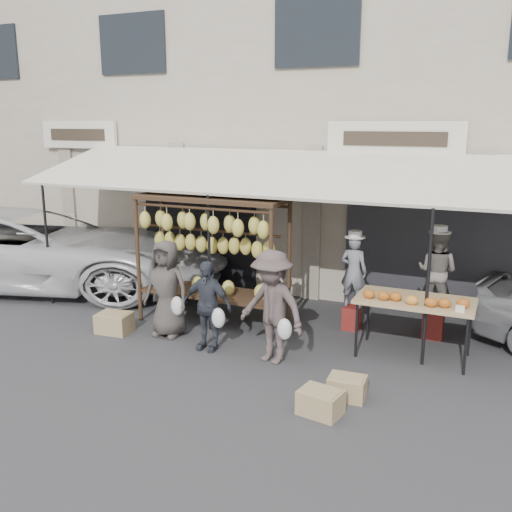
{
  "coord_description": "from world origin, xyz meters",
  "views": [
    {
      "loc": [
        3.43,
        -6.88,
        3.48
      ],
      "look_at": [
        -0.27,
        1.4,
        1.3
      ],
      "focal_mm": 40.0,
      "sensor_mm": 36.0,
      "label": 1
    }
  ],
  "objects_px": {
    "banana_rack": "(210,236)",
    "customer_right": "(272,307)",
    "customer_mid": "(207,305)",
    "crate_near_b": "(347,387)",
    "vendor_right": "(437,271)",
    "van": "(19,229)",
    "vendor_left": "(354,271)",
    "crate_near_a": "(320,402)",
    "crate_far": "(114,323)",
    "produce_table": "(415,302)",
    "customer_left": "(167,289)"
  },
  "relations": [
    {
      "from": "banana_rack",
      "to": "customer_right",
      "type": "height_order",
      "value": "banana_rack"
    },
    {
      "from": "customer_mid",
      "to": "crate_near_b",
      "type": "xyz_separation_m",
      "value": [
        2.41,
        -0.7,
        -0.56
      ]
    },
    {
      "from": "vendor_right",
      "to": "customer_mid",
      "type": "height_order",
      "value": "vendor_right"
    },
    {
      "from": "crate_near_b",
      "to": "van",
      "type": "relative_size",
      "value": 0.08
    },
    {
      "from": "vendor_left",
      "to": "van",
      "type": "height_order",
      "value": "van"
    },
    {
      "from": "vendor_right",
      "to": "customer_right",
      "type": "bearing_deg",
      "value": 57.0
    },
    {
      "from": "crate_near_a",
      "to": "crate_far",
      "type": "height_order",
      "value": "crate_far"
    },
    {
      "from": "produce_table",
      "to": "vendor_left",
      "type": "height_order",
      "value": "vendor_left"
    },
    {
      "from": "vendor_left",
      "to": "crate_near_b",
      "type": "distance_m",
      "value": 2.66
    },
    {
      "from": "produce_table",
      "to": "crate_near_a",
      "type": "relative_size",
      "value": 3.41
    },
    {
      "from": "customer_right",
      "to": "van",
      "type": "height_order",
      "value": "van"
    },
    {
      "from": "vendor_left",
      "to": "crate_far",
      "type": "bearing_deg",
      "value": 29.7
    },
    {
      "from": "customer_left",
      "to": "crate_near_a",
      "type": "xyz_separation_m",
      "value": [
        3.1,
        -1.46,
        -0.65
      ]
    },
    {
      "from": "crate_far",
      "to": "banana_rack",
      "type": "bearing_deg",
      "value": 37.91
    },
    {
      "from": "vendor_right",
      "to": "crate_near_a",
      "type": "relative_size",
      "value": 2.68
    },
    {
      "from": "banana_rack",
      "to": "customer_left",
      "type": "relative_size",
      "value": 1.63
    },
    {
      "from": "customer_left",
      "to": "crate_far",
      "type": "height_order",
      "value": "customer_left"
    },
    {
      "from": "produce_table",
      "to": "customer_left",
      "type": "distance_m",
      "value": 3.89
    },
    {
      "from": "crate_near_a",
      "to": "produce_table",
      "type": "bearing_deg",
      "value": 71.41
    },
    {
      "from": "customer_mid",
      "to": "customer_right",
      "type": "distance_m",
      "value": 1.1
    },
    {
      "from": "customer_right",
      "to": "crate_near_a",
      "type": "bearing_deg",
      "value": -32.21
    },
    {
      "from": "produce_table",
      "to": "van",
      "type": "bearing_deg",
      "value": 176.51
    },
    {
      "from": "customer_left",
      "to": "van",
      "type": "bearing_deg",
      "value": 164.51
    },
    {
      "from": "vendor_left",
      "to": "van",
      "type": "xyz_separation_m",
      "value": [
        -7.1,
        -0.31,
        0.21
      ]
    },
    {
      "from": "customer_left",
      "to": "vendor_right",
      "type": "bearing_deg",
      "value": 22.45
    },
    {
      "from": "customer_right",
      "to": "banana_rack",
      "type": "bearing_deg",
      "value": 160.92
    },
    {
      "from": "vendor_left",
      "to": "customer_mid",
      "type": "height_order",
      "value": "vendor_left"
    },
    {
      "from": "vendor_right",
      "to": "crate_far",
      "type": "relative_size",
      "value": 2.45
    },
    {
      "from": "vendor_right",
      "to": "van",
      "type": "distance_m",
      "value": 8.43
    },
    {
      "from": "banana_rack",
      "to": "produce_table",
      "type": "height_order",
      "value": "banana_rack"
    },
    {
      "from": "crate_near_a",
      "to": "crate_near_b",
      "type": "relative_size",
      "value": 1.07
    },
    {
      "from": "customer_left",
      "to": "crate_far",
      "type": "distance_m",
      "value": 1.13
    },
    {
      "from": "banana_rack",
      "to": "customer_left",
      "type": "xyz_separation_m",
      "value": [
        -0.41,
        -0.76,
        -0.77
      ]
    },
    {
      "from": "produce_table",
      "to": "customer_mid",
      "type": "height_order",
      "value": "customer_mid"
    },
    {
      "from": "customer_right",
      "to": "crate_far",
      "type": "bearing_deg",
      "value": -165.91
    },
    {
      "from": "banana_rack",
      "to": "vendor_right",
      "type": "height_order",
      "value": "banana_rack"
    },
    {
      "from": "vendor_left",
      "to": "customer_mid",
      "type": "relative_size",
      "value": 0.87
    },
    {
      "from": "van",
      "to": "crate_near_a",
      "type": "bearing_deg",
      "value": -126.13
    },
    {
      "from": "customer_left",
      "to": "crate_near_b",
      "type": "height_order",
      "value": "customer_left"
    },
    {
      "from": "crate_far",
      "to": "customer_mid",
      "type": "bearing_deg",
      "value": 0.65
    },
    {
      "from": "banana_rack",
      "to": "van",
      "type": "xyz_separation_m",
      "value": [
        -4.81,
        0.45,
        -0.34
      ]
    },
    {
      "from": "customer_mid",
      "to": "crate_near_b",
      "type": "height_order",
      "value": "customer_mid"
    },
    {
      "from": "produce_table",
      "to": "vendor_left",
      "type": "xyz_separation_m",
      "value": [
        -1.13,
        0.81,
        0.14
      ]
    },
    {
      "from": "banana_rack",
      "to": "vendor_left",
      "type": "height_order",
      "value": "banana_rack"
    },
    {
      "from": "produce_table",
      "to": "crate_near_b",
      "type": "height_order",
      "value": "produce_table"
    },
    {
      "from": "vendor_right",
      "to": "van",
      "type": "relative_size",
      "value": 0.23
    },
    {
      "from": "vendor_right",
      "to": "customer_left",
      "type": "distance_m",
      "value": 4.36
    },
    {
      "from": "customer_left",
      "to": "crate_near_a",
      "type": "relative_size",
      "value": 3.21
    },
    {
      "from": "customer_mid",
      "to": "produce_table",
      "type": "bearing_deg",
      "value": 19.12
    },
    {
      "from": "vendor_left",
      "to": "crate_near_b",
      "type": "bearing_deg",
      "value": 106.92
    }
  ]
}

